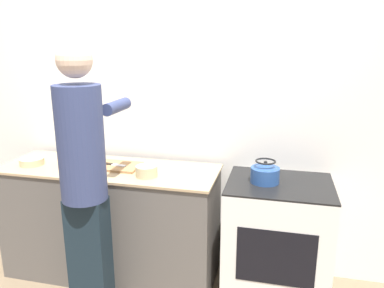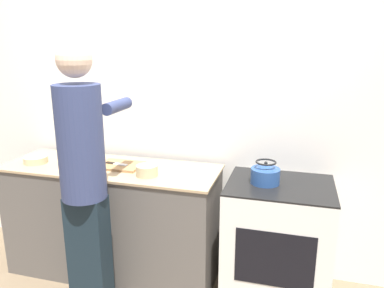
# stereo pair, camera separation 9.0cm
# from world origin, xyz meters

# --- Properties ---
(wall_back) EXTENTS (8.00, 0.05, 2.60)m
(wall_back) POSITION_xyz_m (0.00, 0.65, 1.30)
(wall_back) COLOR white
(wall_back) RESTS_ON ground_plane
(counter) EXTENTS (1.68, 0.58, 0.90)m
(counter) POSITION_xyz_m (-0.40, 0.28, 0.45)
(counter) COLOR #5B5651
(counter) RESTS_ON ground_plane
(oven) EXTENTS (0.72, 0.59, 0.88)m
(oven) POSITION_xyz_m (0.87, 0.29, 0.44)
(oven) COLOR silver
(oven) RESTS_ON ground_plane
(person) EXTENTS (0.32, 0.57, 1.82)m
(person) POSITION_xyz_m (-0.33, -0.20, 1.01)
(person) COLOR #17252E
(person) RESTS_ON ground_plane
(cutting_board) EXTENTS (0.32, 0.24, 0.02)m
(cutting_board) POSITION_xyz_m (-0.32, 0.30, 0.91)
(cutting_board) COLOR #A87A4C
(cutting_board) RESTS_ON counter
(knife) EXTENTS (0.19, 0.06, 0.01)m
(knife) POSITION_xyz_m (-0.36, 0.29, 0.92)
(knife) COLOR silver
(knife) RESTS_ON cutting_board
(kettle) EXTENTS (0.20, 0.20, 0.16)m
(kettle) POSITION_xyz_m (0.77, 0.28, 0.95)
(kettle) COLOR #284C8C
(kettle) RESTS_ON oven
(bowl_prep) EXTENTS (0.15, 0.15, 0.08)m
(bowl_prep) POSITION_xyz_m (-0.05, 0.16, 0.94)
(bowl_prep) COLOR #C6B789
(bowl_prep) RESTS_ON counter
(bowl_mixing) EXTENTS (0.18, 0.18, 0.05)m
(bowl_mixing) POSITION_xyz_m (-1.01, 0.20, 0.93)
(bowl_mixing) COLOR #C6B789
(bowl_mixing) RESTS_ON counter
(canister_jar) EXTENTS (0.15, 0.15, 0.15)m
(canister_jar) POSITION_xyz_m (-0.72, 0.29, 0.97)
(canister_jar) COLOR #756047
(canister_jar) RESTS_ON counter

